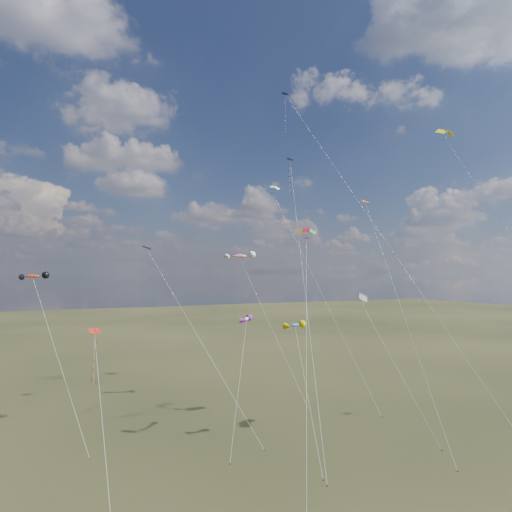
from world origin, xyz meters
name	(u,v)px	position (x,y,z in m)	size (l,w,h in m)	color
diamond_black_high	(291,189)	(11.01, 29.70, 29.11)	(12.48, 27.90, 34.15)	black
diamond_navy_tall	(300,132)	(8.16, 22.45, 34.97)	(9.54, 29.04, 40.74)	#131152
diamond_black_mid	(173,292)	(-8.00, 22.58, 15.02)	(9.51, 12.89, 20.24)	black
diamond_red_low	(95,361)	(-16.81, 14.71, 9.60)	(1.12, 10.21, 12.37)	#B52014
diamond_orange_center	(389,273)	(13.12, 11.89, 17.18)	(2.42, 15.15, 25.87)	#EA5306
parafoil_yellow	(447,132)	(21.87, 11.83, 33.78)	(10.05, 17.42, 34.60)	yellow
parafoil_blue_white	(273,188)	(12.52, 38.38, 30.83)	(4.57, 23.21, 31.62)	#0F74C5
parafoil_striped	(363,295)	(11.18, 13.89, 14.72)	(4.54, 9.44, 15.44)	gold
parafoil_tricolor	(306,232)	(3.51, 13.28, 21.41)	(8.46, 13.04, 22.09)	#F0B50C
novelty_orange_black	(33,277)	(-21.92, 25.81, 16.75)	(6.68, 8.67, 17.27)	red
novelty_white_purple	(247,319)	(-0.84, 18.63, 12.13)	(5.78, 8.18, 12.57)	white
novelty_redwhite_stripe	(240,256)	(3.70, 31.31, 19.43)	(7.76, 9.85, 20.10)	red
novelty_blue_yellow	(295,325)	(3.12, 14.94, 11.65)	(3.93, 10.10, 12.15)	blue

